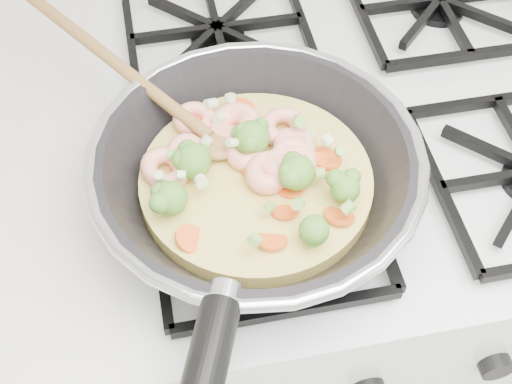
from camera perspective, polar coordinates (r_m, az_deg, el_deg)
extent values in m
cube|color=silver|center=(1.21, 6.04, -8.03)|extent=(0.60, 0.60, 0.90)
cube|color=black|center=(0.84, 8.68, 7.58)|extent=(0.56, 0.56, 0.02)
torus|color=#B9B9C1|center=(0.68, 0.00, 2.80)|extent=(0.33, 0.33, 0.01)
cylinder|color=#D9C35E|center=(0.71, 0.00, 0.81)|extent=(0.23, 0.23, 0.02)
ellipsoid|color=olive|center=(0.71, -3.07, 3.83)|extent=(0.06, 0.06, 0.02)
cylinder|color=olive|center=(0.78, -11.70, 10.50)|extent=(0.19, 0.23, 0.06)
torus|color=#FFB096|center=(0.69, 2.49, 2.10)|extent=(0.06, 0.06, 0.02)
torus|color=#FFB096|center=(0.73, 2.18, 5.32)|extent=(0.07, 0.07, 0.03)
torus|color=#FFB096|center=(0.70, 3.08, 2.57)|extent=(0.06, 0.06, 0.02)
torus|color=#FFB096|center=(0.74, -4.99, 5.92)|extent=(0.05, 0.05, 0.03)
torus|color=#FFB096|center=(0.71, -0.92, 3.46)|extent=(0.06, 0.06, 0.02)
torus|color=#FFB096|center=(0.71, 3.09, 3.80)|extent=(0.06, 0.06, 0.02)
torus|color=#FFB096|center=(0.71, -5.63, 3.02)|extent=(0.05, 0.05, 0.02)
torus|color=#FFB096|center=(0.73, -1.63, 5.67)|extent=(0.07, 0.08, 0.03)
torus|color=#FFB096|center=(0.70, -7.41, 1.91)|extent=(0.07, 0.07, 0.03)
torus|color=#FFB096|center=(0.69, 0.99, 1.60)|extent=(0.08, 0.08, 0.03)
torus|color=#FFB096|center=(0.73, -1.96, 5.32)|extent=(0.07, 0.07, 0.03)
ellipsoid|color=#5C9B32|center=(0.64, 4.74, -3.15)|extent=(0.04, 0.04, 0.03)
ellipsoid|color=#5C9B32|center=(0.69, -5.16, 2.54)|extent=(0.05, 0.05, 0.04)
ellipsoid|color=#5C9B32|center=(0.67, 3.34, 1.60)|extent=(0.05, 0.05, 0.04)
ellipsoid|color=#5C9B32|center=(0.70, -0.36, 4.41)|extent=(0.05, 0.05, 0.04)
ellipsoid|color=#5C9B32|center=(0.67, 7.29, 0.26)|extent=(0.04, 0.04, 0.03)
ellipsoid|color=#5C9B32|center=(0.66, -6.98, -0.51)|extent=(0.04, 0.04, 0.03)
cylinder|color=orange|center=(0.76, -1.24, 6.87)|extent=(0.04, 0.04, 0.01)
cylinder|color=orange|center=(0.71, 5.26, 2.21)|extent=(0.04, 0.04, 0.01)
cylinder|color=orange|center=(0.74, -4.57, 5.16)|extent=(0.04, 0.04, 0.01)
cylinder|color=orange|center=(0.71, 5.75, 2.78)|extent=(0.04, 0.04, 0.01)
cylinder|color=orange|center=(0.67, 2.38, -1.52)|extent=(0.03, 0.03, 0.01)
cylinder|color=orange|center=(0.70, 0.00, 1.99)|extent=(0.04, 0.04, 0.01)
cylinder|color=orange|center=(0.71, 4.75, 2.74)|extent=(0.03, 0.03, 0.01)
cylinder|color=orange|center=(0.74, -1.50, 5.01)|extent=(0.04, 0.04, 0.01)
cylinder|color=orange|center=(0.65, 1.27, -3.95)|extent=(0.04, 0.04, 0.01)
cylinder|color=orange|center=(0.69, 2.87, 0.37)|extent=(0.04, 0.04, 0.01)
cylinder|color=orange|center=(0.71, 2.91, 3.08)|extent=(0.04, 0.04, 0.00)
cylinder|color=orange|center=(0.67, 6.80, -1.93)|extent=(0.04, 0.04, 0.01)
cylinder|color=orange|center=(0.65, -5.37, -3.83)|extent=(0.04, 0.04, 0.01)
cylinder|color=#80BA4A|center=(0.69, 6.85, 3.32)|extent=(0.01, 0.01, 0.01)
cylinder|color=#80BA4A|center=(0.68, 5.30, 1.52)|extent=(0.01, 0.01, 0.01)
cylinder|color=beige|center=(0.72, 0.34, 5.44)|extent=(0.01, 0.01, 0.01)
cylinder|color=#80BA4A|center=(0.63, -0.10, -3.93)|extent=(0.01, 0.01, 0.01)
cylinder|color=beige|center=(0.70, -4.08, 4.11)|extent=(0.01, 0.01, 0.01)
cylinder|color=beige|center=(0.74, -2.09, 7.68)|extent=(0.01, 0.01, 0.01)
cylinder|color=beige|center=(0.67, -7.77, 1.24)|extent=(0.01, 0.01, 0.01)
cylinder|color=#80BA4A|center=(0.69, -6.70, 2.98)|extent=(0.01, 0.01, 0.01)
cylinder|color=beige|center=(0.69, -1.98, 4.04)|extent=(0.01, 0.01, 0.01)
cylinder|color=#80BA4A|center=(0.65, 1.13, -1.21)|extent=(0.01, 0.01, 0.01)
cylinder|color=#80BA4A|center=(0.70, 0.22, 4.69)|extent=(0.01, 0.01, 0.01)
cylinder|color=beige|center=(0.71, 4.41, 4.64)|extent=(0.01, 0.01, 0.01)
cylinder|color=#80BA4A|center=(0.67, 7.61, 0.08)|extent=(0.01, 0.01, 0.01)
cylinder|color=beige|center=(0.67, -4.50, 0.87)|extent=(0.01, 0.01, 0.01)
cylinder|color=#80BA4A|center=(0.65, 7.50, -1.24)|extent=(0.01, 0.01, 0.01)
cylinder|color=beige|center=(0.72, -3.07, 6.02)|extent=(0.01, 0.01, 0.01)
cylinder|color=beige|center=(0.71, 5.85, 4.25)|extent=(0.01, 0.01, 0.01)
cylinder|color=beige|center=(0.67, -6.14, 1.42)|extent=(0.01, 0.01, 0.01)
cylinder|color=beige|center=(0.74, -3.73, 7.18)|extent=(0.01, 0.01, 0.01)
cylinder|color=#80BA4A|center=(0.65, 3.46, -0.95)|extent=(0.01, 0.01, 0.01)
cylinder|color=#80BA4A|center=(0.71, 3.47, 5.79)|extent=(0.01, 0.01, 0.01)
cylinder|color=beige|center=(0.70, -0.95, 4.41)|extent=(0.01, 0.01, 0.01)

